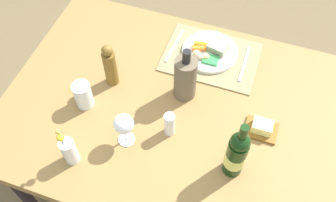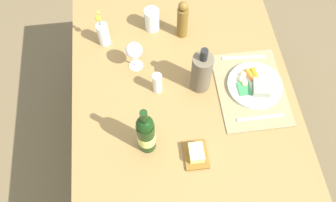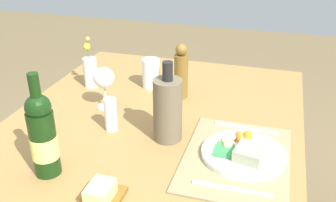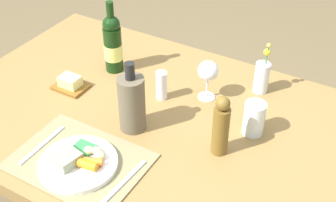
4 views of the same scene
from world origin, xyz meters
TOP-DOWN VIEW (x-y plane):
  - dining_table at (0.00, 0.00)m, footprint 1.50×1.04m
  - placemat at (-0.04, -0.32)m, footprint 0.43×0.31m
  - dinner_plate at (-0.03, -0.34)m, footprint 0.26×0.26m
  - fork at (-0.20, -0.32)m, footprint 0.01×0.21m
  - knife at (0.14, -0.33)m, footprint 0.03×0.22m
  - water_tumbler at (0.39, 0.10)m, footprint 0.08×0.08m
  - butter_dish at (-0.34, -0.01)m, footprint 0.13×0.10m
  - cooler_bottle at (0.01, -0.08)m, footprint 0.09×0.09m
  - wine_glass at (0.16, 0.21)m, footprint 0.08×0.08m
  - wine_bottle at (-0.26, 0.19)m, footprint 0.08×0.08m
  - pepper_mill at (0.33, -0.04)m, footprint 0.06×0.06m
  - salt_shaker at (0.01, 0.12)m, footprint 0.04×0.04m
  - flower_vase at (0.32, 0.35)m, footprint 0.06×0.06m

SIDE VIEW (x-z plane):
  - dining_table at x=0.00m, z-range 0.30..1.02m
  - placemat at x=-0.04m, z-range 0.72..0.73m
  - fork at x=-0.20m, z-range 0.73..0.73m
  - knife at x=0.14m, z-range 0.73..0.73m
  - butter_dish at x=-0.34m, z-range 0.71..0.77m
  - dinner_plate at x=-0.03m, z-range 0.71..0.77m
  - water_tumbler at x=0.39m, z-range 0.71..0.84m
  - salt_shaker at x=0.01m, z-range 0.72..0.84m
  - flower_vase at x=0.32m, z-range 0.68..0.90m
  - pepper_mill at x=0.33m, z-range 0.71..0.94m
  - cooler_bottle at x=0.01m, z-range 0.69..0.96m
  - wine_glass at x=0.16m, z-range 0.76..0.92m
  - wine_bottle at x=-0.26m, z-range 0.69..1.00m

